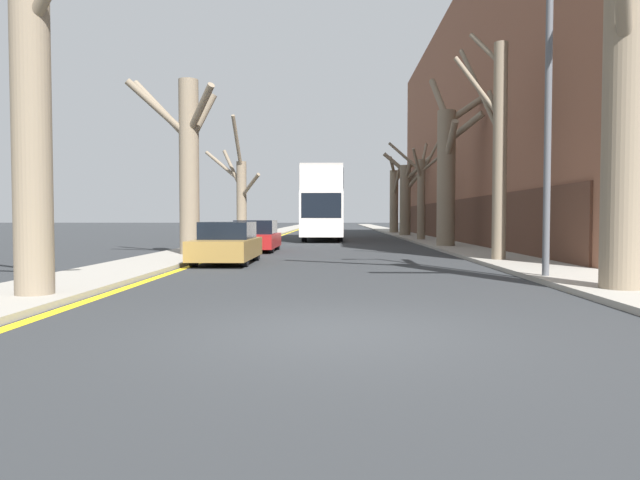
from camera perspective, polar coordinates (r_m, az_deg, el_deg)
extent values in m
plane|color=#2B2D30|center=(7.49, 1.54, -9.23)|extent=(300.00, 300.00, 0.00)
cube|color=gray|center=(57.65, -4.26, 0.85)|extent=(2.42, 120.00, 0.12)
cube|color=gray|center=(57.65, 7.31, 0.84)|extent=(2.42, 120.00, 0.12)
cube|color=brown|center=(38.01, 20.31, 10.84)|extent=(10.00, 40.58, 14.48)
cube|color=#492D21|center=(36.28, 12.65, 1.84)|extent=(0.12, 39.77, 2.50)
cube|color=yellow|center=(57.52, -2.88, 0.80)|extent=(0.24, 120.00, 0.01)
cylinder|color=#7A6B56|center=(11.53, -26.90, 12.03)|extent=(0.67, 0.67, 6.99)
cylinder|color=#7A6B56|center=(22.01, -12.94, 6.95)|extent=(0.73, 0.73, 6.61)
cylinder|color=#7A6B56|center=(23.18, -15.56, 12.37)|extent=(2.66, 1.47, 2.56)
cylinder|color=#7A6B56|center=(21.48, -11.93, 12.61)|extent=(1.46, 1.67, 1.68)
cylinder|color=#7A6B56|center=(22.30, -15.84, 12.47)|extent=(2.32, 0.86, 2.13)
cylinder|color=#7A6B56|center=(22.14, -11.77, 11.72)|extent=(1.18, 0.31, 1.95)
cylinder|color=#7A6B56|center=(32.85, -7.84, 3.73)|extent=(0.57, 0.57, 4.67)
cylinder|color=#7A6B56|center=(32.09, -7.02, 5.41)|extent=(1.39, 1.63, 1.34)
cylinder|color=#7A6B56|center=(33.88, -9.60, 7.24)|extent=(2.51, 1.67, 2.00)
cylinder|color=#7A6B56|center=(33.31, -8.71, 6.92)|extent=(1.33, 0.81, 2.38)
cylinder|color=#7A6B56|center=(32.13, -8.26, 9.55)|extent=(0.32, 2.14, 2.83)
cylinder|color=#7A6B56|center=(12.61, 28.17, 12.26)|extent=(0.78, 0.78, 7.47)
cylinder|color=#7A6B56|center=(19.63, 17.55, 8.25)|extent=(0.45, 0.45, 7.14)
cylinder|color=#7A6B56|center=(20.73, 15.69, 14.17)|extent=(1.10, 1.99, 3.31)
cylinder|color=#7A6B56|center=(20.58, 17.07, 12.53)|extent=(0.20, 1.60, 1.49)
cylinder|color=#7A6B56|center=(20.11, 15.49, 14.51)|extent=(1.52, 0.80, 2.18)
cylinder|color=#7A6B56|center=(20.84, 16.24, 17.85)|extent=(0.84, 1.48, 1.46)
cylinder|color=#7A6B56|center=(28.40, 12.50, 5.91)|extent=(0.88, 0.88, 6.64)
cylinder|color=#7A6B56|center=(29.59, 11.84, 13.60)|extent=(0.84, 1.77, 2.34)
cylinder|color=#7A6B56|center=(27.82, 12.94, 9.60)|extent=(0.42, 1.80, 1.84)
cylinder|color=#7A6B56|center=(28.18, 14.22, 10.79)|extent=(1.73, 1.60, 1.42)
cylinder|color=#7A6B56|center=(29.01, 15.56, 13.24)|extent=(3.14, 0.71, 2.23)
cylinder|color=#7A6B56|center=(36.26, 10.09, 3.91)|extent=(0.50, 0.50, 5.09)
cylinder|color=#7A6B56|center=(36.56, 8.52, 8.19)|extent=(2.13, 0.70, 1.97)
cylinder|color=#7A6B56|center=(35.84, 9.72, 7.40)|extent=(0.87, 1.25, 1.98)
cylinder|color=#7A6B56|center=(35.69, 11.75, 8.07)|extent=(1.96, 1.98, 1.70)
cylinder|color=#7A6B56|center=(36.95, 10.35, 8.26)|extent=(0.67, 1.16, 1.73)
cylinder|color=#7A6B56|center=(36.52, 11.23, 8.59)|extent=(1.57, 0.30, 2.77)
cylinder|color=#7A6B56|center=(44.68, 8.52, 3.88)|extent=(0.85, 0.85, 5.51)
cylinder|color=#7A6B56|center=(44.44, 9.25, 5.72)|extent=(1.38, 1.12, 1.57)
cylinder|color=#7A6B56|center=(44.97, 8.99, 5.43)|extent=(1.15, 0.75, 1.77)
cylinder|color=#7A6B56|center=(44.31, 8.79, 6.79)|extent=(0.61, 1.34, 1.68)
cylinder|color=#7A6B56|center=(44.91, 7.48, 7.66)|extent=(1.86, 0.60, 1.65)
cylinder|color=#7A6B56|center=(43.85, 9.86, 7.12)|extent=(2.08, 2.51, 1.95)
cylinder|color=#7A6B56|center=(52.40, 7.42, 3.78)|extent=(0.79, 0.79, 5.75)
cylinder|color=#7A6B56|center=(51.73, 7.24, 7.39)|extent=(0.83, 1.91, 1.53)
cylinder|color=#7A6B56|center=(51.31, 7.67, 5.71)|extent=(0.49, 2.57, 2.35)
cylinder|color=#7A6B56|center=(52.29, 8.94, 7.19)|extent=(2.90, 1.20, 2.67)
cube|color=silver|center=(38.42, 0.35, 2.53)|extent=(2.54, 11.92, 2.62)
cube|color=silver|center=(38.48, 0.35, 5.61)|extent=(2.49, 11.69, 1.51)
cube|color=#B8B1A9|center=(38.54, 0.35, 6.82)|extent=(2.49, 11.69, 0.12)
cube|color=black|center=(38.43, 0.35, 3.29)|extent=(2.57, 10.49, 1.36)
cube|color=black|center=(38.49, 0.35, 5.72)|extent=(2.57, 10.49, 1.15)
cube|color=black|center=(32.49, 0.13, 3.48)|extent=(2.29, 0.06, 1.43)
cylinder|color=black|center=(34.90, -1.58, 0.74)|extent=(0.30, 1.11, 1.11)
cylinder|color=black|center=(34.85, 2.04, 0.74)|extent=(0.30, 1.11, 1.11)
cylinder|color=black|center=(41.80, -1.07, 1.00)|extent=(0.30, 1.11, 1.11)
cylinder|color=black|center=(41.76, 1.95, 0.99)|extent=(0.30, 1.11, 1.11)
cube|color=olive|center=(18.67, -9.29, -0.84)|extent=(1.77, 4.12, 0.61)
cube|color=black|center=(18.89, -9.16, 0.97)|extent=(1.56, 2.14, 0.55)
cylinder|color=black|center=(17.64, -12.52, -1.57)|extent=(0.20, 0.65, 0.65)
cylinder|color=black|center=(17.33, -7.53, -1.60)|extent=(0.20, 0.65, 0.65)
cylinder|color=black|center=(20.04, -10.80, -1.10)|extent=(0.20, 0.65, 0.65)
cylinder|color=black|center=(19.77, -6.41, -1.12)|extent=(0.20, 0.65, 0.65)
cube|color=maroon|center=(25.17, -6.48, -0.05)|extent=(1.89, 4.15, 0.59)
cube|color=black|center=(25.40, -6.40, 1.30)|extent=(1.66, 2.16, 0.60)
cylinder|color=black|center=(24.08, -8.86, -0.56)|extent=(0.20, 0.62, 0.62)
cylinder|color=black|center=(23.84, -4.90, -0.57)|extent=(0.20, 0.62, 0.62)
cylinder|color=black|center=(26.53, -7.89, -0.29)|extent=(0.20, 0.62, 0.62)
cylinder|color=black|center=(26.31, -4.30, -0.30)|extent=(0.20, 0.62, 0.62)
cylinder|color=#4C4F54|center=(14.57, 21.85, 11.06)|extent=(0.16, 0.16, 7.52)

